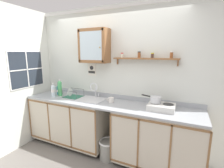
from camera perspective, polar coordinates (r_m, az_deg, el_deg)
floor at (r=3.00m, az=-5.97°, el=-26.52°), size 6.19×6.19×0.00m
back_wall at (r=3.06m, az=0.57°, el=1.86°), size 3.79×0.07×2.65m
side_wall_left at (r=3.41m, az=-32.88°, el=0.85°), size 0.05×3.51×2.65m
lower_cabinet_run at (r=3.45m, az=-14.42°, el=-12.41°), size 1.57×0.64×0.94m
lower_cabinet_run_right at (r=2.79m, az=15.64°, el=-18.37°), size 1.35×0.64×0.94m
countertop at (r=2.86m, az=-2.28°, el=-6.75°), size 3.15×0.66×0.03m
backsplash at (r=3.10m, az=0.29°, el=-4.22°), size 3.15×0.02×0.08m
sink at (r=3.04m, az=-7.28°, el=-5.93°), size 0.48×0.44×0.43m
hot_plate_stove at (r=2.59m, az=17.03°, el=-7.71°), size 0.40×0.32×0.09m
saucepan at (r=2.60m, az=15.06°, el=-5.23°), size 0.33×0.18×0.10m
bottle_water_clear_0 at (r=3.38m, az=-20.03°, el=-2.15°), size 0.08×0.08×0.27m
bottle_detergent_teal_1 at (r=3.52m, az=-18.31°, el=-1.96°), size 0.08×0.08×0.22m
bottle_soda_green_2 at (r=3.40m, az=-17.94°, el=-1.53°), size 0.08×0.08×0.33m
dish_rack at (r=3.26m, az=-13.57°, el=-4.08°), size 0.35×0.26×0.16m
mug at (r=2.84m, az=-0.34°, el=-5.57°), size 0.12×0.09×0.09m
wall_cabinet at (r=3.03m, az=-6.24°, el=13.19°), size 0.55×0.29×0.60m
spice_shelf at (r=2.74m, az=11.64°, el=8.97°), size 1.08×0.14×0.23m
warning_sign at (r=3.24m, az=-7.17°, el=5.13°), size 0.17×0.01×0.25m
window at (r=3.58m, az=-27.86°, el=4.59°), size 0.03×0.74×0.72m
trash_bin at (r=3.02m, az=-1.57°, el=-21.98°), size 0.31×0.31×0.33m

